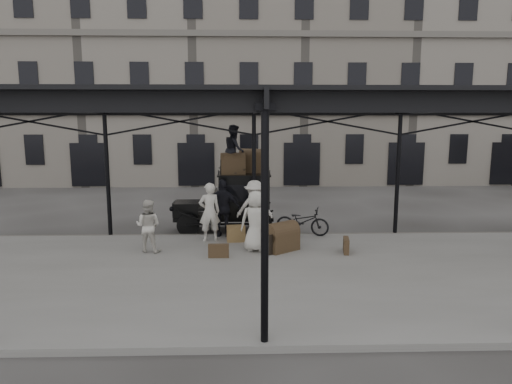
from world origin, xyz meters
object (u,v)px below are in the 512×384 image
porter_official (223,208)px  bicycle (302,221)px  steamer_trunk_roof_near (233,165)px  taxi (236,199)px  porter_left (209,212)px  steamer_trunk_platform (281,239)px

porter_official → bicycle: (2.73, 0.13, -0.51)m
bicycle → steamer_trunk_roof_near: steamer_trunk_roof_near is taller
taxi → porter_left: 2.02m
steamer_trunk_roof_near → steamer_trunk_platform: (1.53, -2.80, -1.98)m
bicycle → steamer_trunk_roof_near: (-2.41, 0.94, 1.86)m
bicycle → steamer_trunk_roof_near: size_ratio=2.13×
porter_official → bicycle: 2.78m
porter_left → steamer_trunk_roof_near: size_ratio=2.24×
porter_left → steamer_trunk_roof_near: bearing=-129.3°
taxi → porter_official: bearing=-106.7°
porter_left → porter_official: 0.68m
bicycle → steamer_trunk_platform: bicycle is taller
taxi → porter_official: taxi is taller
taxi → steamer_trunk_roof_near: bearing=-108.1°
porter_left → bicycle: bearing=177.5°
porter_official → porter_left: bearing=58.1°
steamer_trunk_platform → porter_left: bearing=115.3°
porter_official → steamer_trunk_roof_near: steamer_trunk_roof_near is taller
steamer_trunk_platform → taxi: bearing=78.5°
steamer_trunk_platform → bicycle: bearing=27.7°
taxi → porter_official: 1.38m
bicycle → steamer_trunk_roof_near: bearing=86.5°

